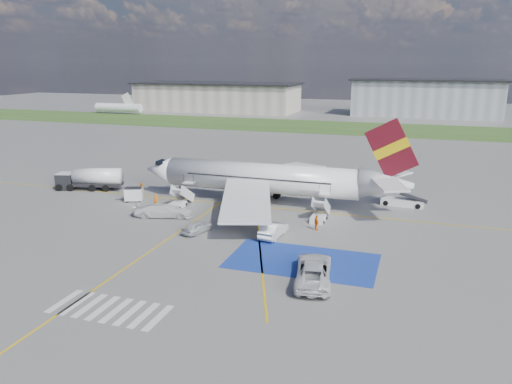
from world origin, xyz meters
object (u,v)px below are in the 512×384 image
fuel_tanker (90,181)px  belt_loader (403,202)px  car_silver_b (273,230)px  van_white_a (314,267)px  gpu_cart (134,195)px  airliner (272,179)px  car_silver_a (197,227)px  van_white_b (164,209)px

fuel_tanker → belt_loader: (44.13, 5.81, -0.93)m
car_silver_b → van_white_a: bearing=129.8°
belt_loader → gpu_cart: bearing=-161.2°
gpu_cart → car_silver_b: bearing=-40.2°
airliner → van_white_a: airliner is taller
gpu_cart → belt_loader: size_ratio=0.45×
car_silver_a → gpu_cart: bearing=-18.8°
fuel_tanker → van_white_a: size_ratio=1.52×
fuel_tanker → belt_loader: bearing=-7.4°
fuel_tanker → gpu_cart: size_ratio=3.70×
van_white_a → van_white_b: 24.25m
fuel_tanker → car_silver_b: fuel_tanker is taller
fuel_tanker → car_silver_a: bearing=-43.4°
fuel_tanker → van_white_b: bearing=-41.9°
van_white_a → airliner: bearing=-74.7°
car_silver_b → fuel_tanker: bearing=-13.7°
gpu_cart → belt_loader: bearing=-6.2°
car_silver_b → van_white_a: van_white_a is taller
car_silver_b → gpu_cart: bearing=-13.2°
airliner → van_white_a: 24.30m
van_white_b → airliner: bearing=-62.8°
van_white_a → van_white_b: bearing=-39.7°
belt_loader → fuel_tanker: bearing=-168.8°
airliner → fuel_tanker: size_ratio=3.77×
gpu_cart → van_white_a: (28.34, -16.97, 0.34)m
belt_loader → car_silver_a: size_ratio=1.48×
airliner → car_silver_b: bearing=-72.3°
airliner → car_silver_b: (3.95, -12.39, -2.59)m
car_silver_a → van_white_a: van_white_a is taller
airliner → van_white_b: 14.75m
belt_loader → car_silver_b: belt_loader is taller
van_white_a → van_white_b: (-21.08, 11.98, -0.15)m
gpu_cart → car_silver_a: bearing=-54.8°
belt_loader → van_white_a: (-6.27, -26.33, 0.77)m
airliner → van_white_b: (-10.70, -9.88, -2.34)m
belt_loader → car_silver_a: 27.92m
belt_loader → car_silver_b: bearing=-123.3°
belt_loader → van_white_b: 30.90m
airliner → car_silver_a: bearing=-107.7°
fuel_tanker → van_white_b: (16.77, -8.54, -0.31)m
gpu_cart → van_white_a: size_ratio=0.41×
airliner → car_silver_a: airliner is taller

